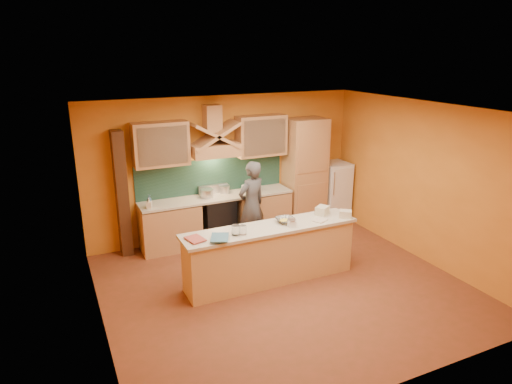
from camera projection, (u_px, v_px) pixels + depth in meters
name	position (u px, v px, depth m)	size (l,w,h in m)	color
floor	(284.00, 287.00, 7.29)	(5.50, 5.00, 0.01)	brown
ceiling	(288.00, 111.00, 6.45)	(5.50, 5.00, 0.01)	white
wall_back	(225.00, 167.00, 9.03)	(5.50, 0.02, 2.80)	orange
wall_front	(401.00, 275.00, 4.70)	(5.50, 0.02, 2.80)	orange
wall_left	(94.00, 234.00, 5.76)	(0.02, 5.00, 2.80)	orange
wall_right	(424.00, 182.00, 7.97)	(0.02, 5.00, 2.80)	orange
base_cabinet_left	(170.00, 227.00, 8.56)	(1.10, 0.60, 0.86)	tan
base_cabinet_right	(261.00, 213.00, 9.32)	(1.10, 0.60, 0.86)	tan
counter_top	(217.00, 197.00, 8.80)	(3.00, 0.62, 0.04)	beige
stove	(218.00, 219.00, 8.93)	(0.60, 0.58, 0.90)	black
backsplash	(212.00, 176.00, 8.94)	(3.00, 0.03, 0.70)	#1A3B31
range_hood	(215.00, 150.00, 8.57)	(0.92, 0.50, 0.24)	tan
hood_chimney	(212.00, 118.00, 8.48)	(0.30, 0.30, 0.50)	tan
upper_cabinet_left	(161.00, 144.00, 8.17)	(1.00, 0.35, 0.80)	tan
upper_cabinet_right	(261.00, 136.00, 8.98)	(1.00, 0.35, 0.80)	tan
pantry_column	(305.00, 173.00, 9.51)	(0.80, 0.60, 2.30)	tan
fridge	(333.00, 192.00, 9.96)	(0.58, 0.60, 1.30)	white
trim_column_left	(122.00, 194.00, 8.15)	(0.20, 0.30, 2.30)	#472816
island_body	(270.00, 255.00, 7.37)	(2.80, 0.55, 0.88)	#DFAF72
island_top	(270.00, 228.00, 7.23)	(2.90, 0.62, 0.05)	beige
person	(252.00, 205.00, 8.57)	(0.61, 0.40, 1.67)	#4C4C51
pot_large	(207.00, 194.00, 8.71)	(0.25, 0.25, 0.16)	#B3B3BB
pot_small	(225.00, 190.00, 8.96)	(0.19, 0.19, 0.15)	silver
soap_bottle_a	(149.00, 203.00, 8.07)	(0.09, 0.09, 0.20)	silver
soap_bottle_b	(149.00, 201.00, 8.12)	(0.09, 0.09, 0.24)	#376597
bowl_back	(252.00, 189.00, 9.12)	(0.25, 0.25, 0.08)	silver
dish_rack	(251.00, 188.00, 9.12)	(0.31, 0.25, 0.11)	silver
book_lower	(188.00, 241.00, 6.63)	(0.23, 0.31, 0.03)	#AB463D
book_upper	(211.00, 238.00, 6.70)	(0.26, 0.35, 0.03)	#3B6A83
jar_large	(236.00, 230.00, 6.87)	(0.13, 0.13, 0.16)	white
jar_small	(243.00, 230.00, 6.89)	(0.11, 0.11, 0.15)	white
kitchen_scale	(292.00, 223.00, 7.21)	(0.12, 0.12, 0.10)	white
mixing_bowl	(285.00, 220.00, 7.38)	(0.30, 0.30, 0.07)	silver
cloth	(320.00, 220.00, 7.46)	(0.23, 0.17, 0.02)	#C3B0A0
grocery_bag_a	(322.00, 210.00, 7.72)	(0.22, 0.18, 0.14)	beige
grocery_bag_b	(345.00, 214.00, 7.59)	(0.20, 0.16, 0.12)	beige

